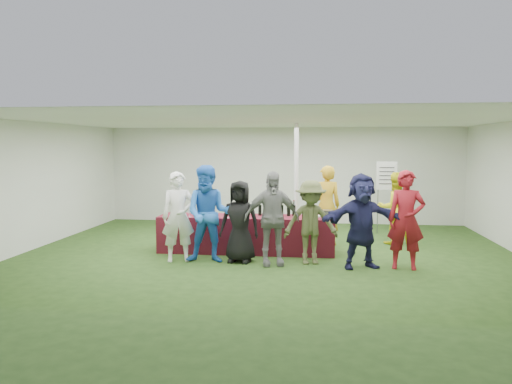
# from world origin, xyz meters

# --- Properties ---
(ground) EXTENTS (60.00, 60.00, 0.00)m
(ground) POSITION_xyz_m (0.00, 0.00, 0.00)
(ground) COLOR #284719
(ground) RESTS_ON ground
(tent) EXTENTS (10.00, 10.00, 10.00)m
(tent) POSITION_xyz_m (0.50, 1.20, 1.35)
(tent) COLOR white
(tent) RESTS_ON ground
(serving_table) EXTENTS (3.60, 0.80, 0.75)m
(serving_table) POSITION_xyz_m (-0.47, -0.05, 0.38)
(serving_table) COLOR #57111E
(serving_table) RESTS_ON ground
(wine_bottles) EXTENTS (0.77, 0.13, 0.32)m
(wine_bottles) POSITION_xyz_m (0.16, 0.09, 0.87)
(wine_bottles) COLOR black
(wine_bottles) RESTS_ON serving_table
(wine_glasses) EXTENTS (2.70, 0.12, 0.16)m
(wine_glasses) POSITION_xyz_m (-0.89, -0.31, 0.86)
(wine_glasses) COLOR silver
(wine_glasses) RESTS_ON serving_table
(water_bottle) EXTENTS (0.07, 0.07, 0.23)m
(water_bottle) POSITION_xyz_m (-0.49, 0.03, 0.85)
(water_bottle) COLOR silver
(water_bottle) RESTS_ON serving_table
(bar_towel) EXTENTS (0.25, 0.18, 0.03)m
(bar_towel) POSITION_xyz_m (1.12, -0.00, 0.77)
(bar_towel) COLOR white
(bar_towel) RESTS_ON serving_table
(dump_bucket) EXTENTS (0.24, 0.24, 0.18)m
(dump_bucket) POSITION_xyz_m (1.17, -0.27, 0.84)
(dump_bucket) COLOR slate
(dump_bucket) RESTS_ON serving_table
(wine_list_sign) EXTENTS (0.50, 0.03, 1.80)m
(wine_list_sign) POSITION_xyz_m (2.69, 2.52, 1.32)
(wine_list_sign) COLOR slate
(wine_list_sign) RESTS_ON ground
(staff_pourer) EXTENTS (0.71, 0.54, 1.76)m
(staff_pourer) POSITION_xyz_m (1.18, 0.87, 0.88)
(staff_pourer) COLOR gold
(staff_pourer) RESTS_ON ground
(staff_back) EXTENTS (0.89, 0.76, 1.61)m
(staff_back) POSITION_xyz_m (2.69, 1.19, 0.80)
(staff_back) COLOR yellow
(staff_back) RESTS_ON ground
(customer_0) EXTENTS (0.72, 0.59, 1.71)m
(customer_0) POSITION_xyz_m (-1.64, -1.01, 0.85)
(customer_0) COLOR white
(customer_0) RESTS_ON ground
(customer_1) EXTENTS (0.92, 0.74, 1.83)m
(customer_1) POSITION_xyz_m (-1.05, -1.02, 0.92)
(customer_1) COLOR blue
(customer_1) RESTS_ON ground
(customer_2) EXTENTS (0.81, 0.58, 1.55)m
(customer_2) POSITION_xyz_m (-0.47, -0.94, 0.77)
(customer_2) COLOR black
(customer_2) RESTS_ON ground
(customer_3) EXTENTS (1.09, 0.65, 1.73)m
(customer_3) POSITION_xyz_m (0.15, -1.11, 0.87)
(customer_3) COLOR gray
(customer_3) RESTS_ON ground
(customer_4) EXTENTS (1.10, 0.77, 1.56)m
(customer_4) POSITION_xyz_m (0.86, -0.93, 0.78)
(customer_4) COLOR #4B512C
(customer_4) RESTS_ON ground
(customer_5) EXTENTS (1.66, 0.98, 1.71)m
(customer_5) POSITION_xyz_m (1.77, -1.13, 0.86)
(customer_5) COLOR #1B1C44
(customer_5) RESTS_ON ground
(customer_6) EXTENTS (0.69, 0.49, 1.77)m
(customer_6) POSITION_xyz_m (2.55, -1.10, 0.88)
(customer_6) COLOR maroon
(customer_6) RESTS_ON ground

